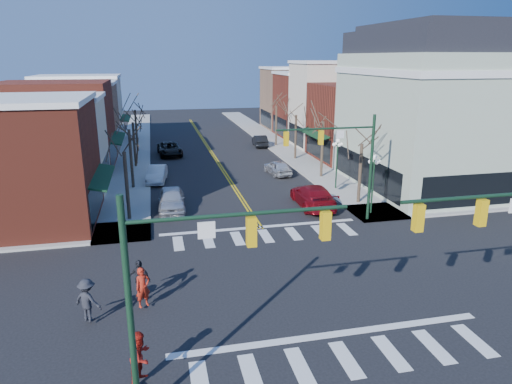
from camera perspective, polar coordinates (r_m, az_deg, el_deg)
ground at (r=23.11m, az=5.00°, el=-11.14°), size 160.00×160.00×0.00m
sidewalk_left at (r=40.93m, az=-15.51°, el=0.85°), size 3.50×70.00×0.15m
sidewalk_right at (r=43.58m, az=8.09°, el=2.23°), size 3.50×70.00×0.15m
bldg_left_brick_a at (r=33.19m, az=-28.31°, el=2.87°), size 10.00×8.50×8.00m
bldg_left_stucco_a at (r=40.61m, az=-25.51°, el=5.04°), size 10.00×7.00×7.50m
bldg_left_brick_b at (r=48.27m, az=-23.62°, el=7.46°), size 10.00×9.00×8.50m
bldg_left_tan at (r=56.37m, az=-22.10°, el=8.38°), size 10.00×7.50×7.80m
bldg_left_stucco_b at (r=63.96m, az=-21.07°, el=9.50°), size 10.00×8.00×8.20m
bldg_right_brick_a at (r=50.68m, az=13.21°, el=8.48°), size 10.00×8.50×8.00m
bldg_right_stucco at (r=57.59m, az=9.93°, el=10.58°), size 10.00×7.00×10.00m
bldg_right_brick_b at (r=64.63m, az=7.34°, el=10.65°), size 10.00×8.00×8.50m
bldg_right_tan at (r=72.14m, az=5.16°, el=11.51°), size 10.00×8.00×9.00m
victorian_corner at (r=41.16m, az=21.55°, el=9.74°), size 12.25×14.25×13.30m
traffic_mast_near_left at (r=13.49m, az=-7.84°, el=-10.01°), size 6.60×0.28×7.20m
traffic_mast_far_right at (r=30.00m, az=11.12°, el=4.68°), size 6.60×0.28×7.20m
lamppost_corner at (r=32.48m, az=14.48°, el=2.19°), size 0.36×0.36×4.33m
lamppost_midblock at (r=38.22m, az=10.11°, el=4.57°), size 0.36×0.36×4.33m
tree_left_a at (r=31.64m, az=-15.83°, el=0.62°), size 0.24×0.24×4.76m
tree_left_b at (r=39.37m, az=-15.33°, el=3.92°), size 0.24×0.24×5.04m
tree_left_c at (r=47.26m, az=-14.95°, el=5.68°), size 0.24×0.24×4.55m
tree_left_d at (r=55.12m, az=-14.72°, el=7.36°), size 0.24×0.24×4.90m
tree_right_a at (r=34.89m, az=12.86°, el=2.17°), size 0.24×0.24×4.62m
tree_right_b at (r=42.00m, az=8.26°, el=5.20°), size 0.24×0.24×5.18m
tree_right_c at (r=49.46m, az=4.97°, el=6.80°), size 0.24×0.24×4.83m
tree_right_d at (r=57.03m, az=2.54°, el=8.21°), size 0.24×0.24×4.97m
car_left_near at (r=33.60m, az=-10.52°, el=-0.91°), size 2.02×4.76×1.60m
car_left_mid at (r=41.51m, az=-12.29°, el=2.20°), size 2.04×4.48×1.42m
car_left_far at (r=52.63m, az=-10.74°, el=5.30°), size 2.83×5.48×1.48m
car_right_near at (r=34.03m, az=7.13°, el=-0.49°), size 2.52×5.79×1.66m
car_right_mid at (r=43.19m, az=2.73°, el=3.09°), size 2.10×4.24×1.39m
car_right_far at (r=57.13m, az=0.49°, el=6.42°), size 1.73×4.32×1.39m
pedestrian_red_a at (r=20.90m, az=-13.96°, el=-11.48°), size 0.79×0.69×1.83m
pedestrian_red_b at (r=16.65m, az=-14.20°, el=-19.34°), size 1.07×1.14×1.87m
pedestrian_dark_a at (r=21.64m, az=-14.35°, el=-10.47°), size 1.16×0.93×1.84m
pedestrian_dark_b at (r=20.49m, az=-20.31°, el=-12.58°), size 1.40×1.24×1.88m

